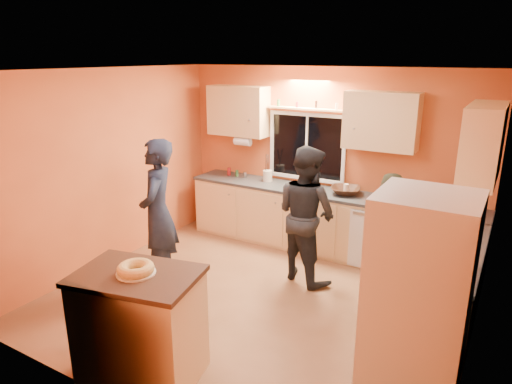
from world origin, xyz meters
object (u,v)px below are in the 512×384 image
Objects in this scene: refrigerator at (417,306)px; person_left at (158,213)px; person_right at (386,242)px; person_center at (306,214)px; island at (140,325)px.

person_left reaches higher than refrigerator.
refrigerator is 1.15× the size of person_right.
person_left is 1.06× the size of person_center.
person_center is at bearing 135.97° from refrigerator.
person_right is (2.56, 0.80, -0.13)m from person_left.
refrigerator is 0.99× the size of person_left.
person_right is at bearing 79.71° from person_left.
person_center is at bearing 85.03° from person_right.
island is at bearing 100.60° from person_center.
refrigerator is 2.29m from person_center.
person_left is (-1.05, 1.43, 0.40)m from island.
person_center is (-1.65, 1.59, -0.04)m from refrigerator.
person_center is (0.46, 2.43, 0.35)m from island.
person_center is 1.10× the size of person_right.
person_right reaches higher than island.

